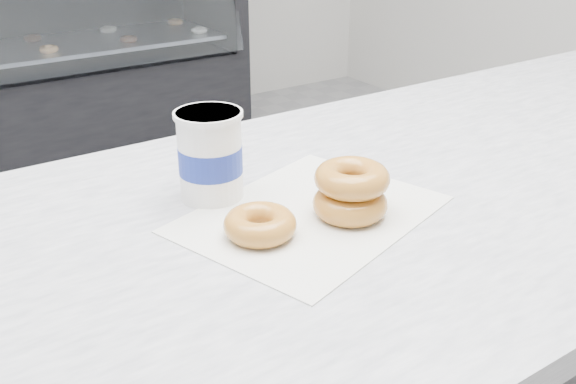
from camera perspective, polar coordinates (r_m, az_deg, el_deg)
name	(u,v)px	position (r m, az deg, el deg)	size (l,w,h in m)	color
display_case	(1,71)	(3.50, -24.14, 9.80)	(2.40, 0.74, 1.25)	black
wax_paper	(311,214)	(0.88, 2.02, -1.97)	(0.34, 0.26, 0.00)	silver
donut_single	(260,224)	(0.81, -2.50, -2.88)	(0.09, 0.09, 0.03)	#B59232
donut_stack	(351,191)	(0.86, 5.62, 0.10)	(0.12, 0.12, 0.07)	#B59232
coffee_cup	(210,155)	(0.91, -6.93, 3.33)	(0.12, 0.12, 0.13)	white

